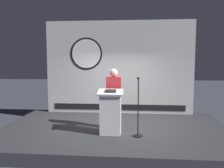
{
  "coord_description": "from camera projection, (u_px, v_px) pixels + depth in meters",
  "views": [
    {
      "loc": [
        0.49,
        -6.29,
        2.16
      ],
      "look_at": [
        -0.07,
        -0.16,
        1.55
      ],
      "focal_mm": 36.86,
      "sensor_mm": 36.0,
      "label": 1
    }
  ],
  "objects": [
    {
      "name": "speaker_person",
      "position": [
        114.0,
        98.0,
        6.3
      ],
      "size": [
        0.4,
        0.26,
        1.66
      ],
      "color": "black",
      "rests_on": "stage_platform"
    },
    {
      "name": "stage_platform",
      "position": [
        115.0,
        133.0,
        6.48
      ],
      "size": [
        6.4,
        4.0,
        0.3
      ],
      "primitive_type": "cube",
      "color": "#333338",
      "rests_on": "ground"
    },
    {
      "name": "banner_display",
      "position": [
        118.0,
        68.0,
        8.14
      ],
      "size": [
        5.2,
        0.12,
        3.27
      ],
      "color": "silver",
      "rests_on": "stage_platform"
    },
    {
      "name": "ground_plane",
      "position": [
        115.0,
        138.0,
        6.5
      ],
      "size": [
        40.0,
        40.0,
        0.0
      ],
      "primitive_type": "plane",
      "color": "#383D47"
    },
    {
      "name": "microphone_stand",
      "position": [
        138.0,
        115.0,
        5.71
      ],
      "size": [
        0.24,
        0.55,
        1.47
      ],
      "color": "black",
      "rests_on": "stage_platform"
    },
    {
      "name": "podium",
      "position": [
        111.0,
        112.0,
        5.86
      ],
      "size": [
        0.64,
        0.5,
        1.15
      ],
      "color": "silver",
      "rests_on": "stage_platform"
    }
  ]
}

